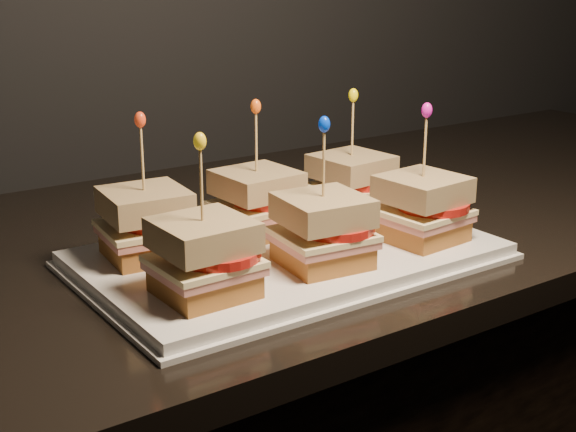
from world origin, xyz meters
TOP-DOWN VIEW (x-y plane):
  - granite_slab at (-0.54, 1.67)m, footprint 2.51×0.68m
  - platter at (-0.35, 1.53)m, footprint 0.44×0.27m
  - platter_rim at (-0.35, 1.53)m, footprint 0.45×0.29m
  - sandwich_0_bread_bot at (-0.49, 1.60)m, footprint 0.09×0.09m
  - sandwich_0_ham at (-0.49, 1.60)m, footprint 0.10×0.10m
  - sandwich_0_cheese at (-0.49, 1.60)m, footprint 0.10×0.10m
  - sandwich_0_tomato at (-0.48, 1.59)m, footprint 0.08×0.08m
  - sandwich_0_bread_top at (-0.49, 1.60)m, footprint 0.09×0.09m
  - sandwich_0_pick at (-0.49, 1.60)m, footprint 0.00×0.00m
  - sandwich_0_frill at (-0.49, 1.60)m, footprint 0.01×0.01m
  - sandwich_1_bread_bot at (-0.35, 1.60)m, footprint 0.09×0.09m
  - sandwich_1_ham at (-0.35, 1.60)m, footprint 0.10×0.09m
  - sandwich_1_cheese at (-0.35, 1.60)m, footprint 0.10×0.09m
  - sandwich_1_tomato at (-0.34, 1.59)m, footprint 0.08×0.08m
  - sandwich_1_bread_top at (-0.35, 1.60)m, footprint 0.09×0.09m
  - sandwich_1_pick at (-0.35, 1.60)m, footprint 0.00×0.00m
  - sandwich_1_frill at (-0.35, 1.60)m, footprint 0.01×0.01m
  - sandwich_2_bread_bot at (-0.21, 1.60)m, footprint 0.09×0.09m
  - sandwich_2_ham at (-0.21, 1.60)m, footprint 0.10×0.09m
  - sandwich_2_cheese at (-0.21, 1.60)m, footprint 0.10×0.10m
  - sandwich_2_tomato at (-0.20, 1.59)m, footprint 0.08×0.08m
  - sandwich_2_bread_top at (-0.21, 1.60)m, footprint 0.09×0.09m
  - sandwich_2_pick at (-0.21, 1.60)m, footprint 0.00×0.00m
  - sandwich_2_frill at (-0.21, 1.60)m, footprint 0.01×0.01m
  - sandwich_3_bread_bot at (-0.49, 1.47)m, footprint 0.08×0.08m
  - sandwich_3_ham at (-0.49, 1.47)m, footprint 0.09×0.09m
  - sandwich_3_cheese at (-0.49, 1.47)m, footprint 0.09×0.09m
  - sandwich_3_tomato at (-0.48, 1.46)m, footprint 0.08×0.08m
  - sandwich_3_bread_top at (-0.49, 1.47)m, footprint 0.09×0.09m
  - sandwich_3_pick at (-0.49, 1.47)m, footprint 0.00×0.00m
  - sandwich_3_frill at (-0.49, 1.47)m, footprint 0.01×0.01m
  - sandwich_4_bread_bot at (-0.35, 1.47)m, footprint 0.09×0.09m
  - sandwich_4_ham at (-0.35, 1.47)m, footprint 0.10×0.10m
  - sandwich_4_cheese at (-0.35, 1.47)m, footprint 0.10×0.10m
  - sandwich_4_tomato at (-0.34, 1.46)m, footprint 0.08×0.08m
  - sandwich_4_bread_top at (-0.35, 1.47)m, footprint 0.09×0.09m
  - sandwich_4_pick at (-0.35, 1.47)m, footprint 0.00×0.00m
  - sandwich_4_frill at (-0.35, 1.47)m, footprint 0.01×0.01m
  - sandwich_5_bread_bot at (-0.21, 1.47)m, footprint 0.09×0.09m
  - sandwich_5_ham at (-0.21, 1.47)m, footprint 0.10×0.09m
  - sandwich_5_cheese at (-0.21, 1.47)m, footprint 0.10×0.10m
  - sandwich_5_tomato at (-0.20, 1.46)m, footprint 0.08×0.08m
  - sandwich_5_bread_top at (-0.21, 1.47)m, footprint 0.09×0.09m
  - sandwich_5_pick at (-0.21, 1.47)m, footprint 0.00×0.00m
  - sandwich_5_frill at (-0.21, 1.47)m, footprint 0.01×0.01m

SIDE VIEW (x-z plane):
  - granite_slab at x=-0.54m, z-range 0.86..0.90m
  - platter_rim at x=-0.35m, z-range 0.90..0.90m
  - platter at x=-0.35m, z-range 0.90..0.91m
  - sandwich_0_bread_bot at x=-0.49m, z-range 0.91..0.94m
  - sandwich_1_bread_bot at x=-0.35m, z-range 0.91..0.94m
  - sandwich_2_bread_bot at x=-0.21m, z-range 0.91..0.94m
  - sandwich_3_bread_bot at x=-0.49m, z-range 0.91..0.94m
  - sandwich_4_bread_bot at x=-0.35m, z-range 0.91..0.94m
  - sandwich_5_bread_bot at x=-0.21m, z-range 0.91..0.94m
  - sandwich_0_ham at x=-0.49m, z-range 0.94..0.94m
  - sandwich_1_ham at x=-0.35m, z-range 0.94..0.94m
  - sandwich_2_ham at x=-0.21m, z-range 0.94..0.94m
  - sandwich_3_ham at x=-0.49m, z-range 0.94..0.94m
  - sandwich_4_ham at x=-0.35m, z-range 0.94..0.94m
  - sandwich_5_ham at x=-0.21m, z-range 0.94..0.94m
  - sandwich_0_cheese at x=-0.49m, z-range 0.94..0.95m
  - sandwich_1_cheese at x=-0.35m, z-range 0.94..0.95m
  - sandwich_2_cheese at x=-0.21m, z-range 0.94..0.95m
  - sandwich_3_cheese at x=-0.49m, z-range 0.94..0.95m
  - sandwich_4_cheese at x=-0.35m, z-range 0.94..0.95m
  - sandwich_5_cheese at x=-0.21m, z-range 0.94..0.95m
  - sandwich_0_tomato at x=-0.48m, z-range 0.95..0.96m
  - sandwich_1_tomato at x=-0.34m, z-range 0.95..0.96m
  - sandwich_2_tomato at x=-0.20m, z-range 0.95..0.96m
  - sandwich_3_tomato at x=-0.48m, z-range 0.95..0.96m
  - sandwich_4_tomato at x=-0.34m, z-range 0.95..0.96m
  - sandwich_5_tomato at x=-0.20m, z-range 0.95..0.96m
  - sandwich_0_bread_top at x=-0.49m, z-range 0.96..0.99m
  - sandwich_1_bread_top at x=-0.35m, z-range 0.96..0.99m
  - sandwich_2_bread_top at x=-0.21m, z-range 0.96..0.99m
  - sandwich_3_bread_top at x=-0.49m, z-range 0.96..0.99m
  - sandwich_4_bread_top at x=-0.35m, z-range 0.96..0.99m
  - sandwich_5_bread_top at x=-0.21m, z-range 0.96..0.99m
  - sandwich_0_pick at x=-0.49m, z-range 0.97..1.06m
  - sandwich_1_pick at x=-0.35m, z-range 0.97..1.06m
  - sandwich_2_pick at x=-0.21m, z-range 0.97..1.06m
  - sandwich_3_pick at x=-0.49m, z-range 0.97..1.06m
  - sandwich_4_pick at x=-0.35m, z-range 0.97..1.06m
  - sandwich_5_pick at x=-0.21m, z-range 0.97..1.06m
  - sandwich_0_frill at x=-0.49m, z-range 1.05..1.07m
  - sandwich_1_frill at x=-0.35m, z-range 1.05..1.07m
  - sandwich_2_frill at x=-0.21m, z-range 1.05..1.07m
  - sandwich_3_frill at x=-0.49m, z-range 1.05..1.07m
  - sandwich_4_frill at x=-0.35m, z-range 1.05..1.07m
  - sandwich_5_frill at x=-0.21m, z-range 1.05..1.07m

